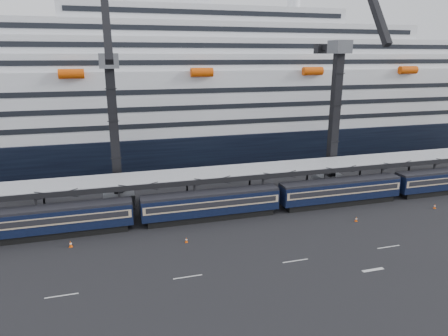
{
  "coord_description": "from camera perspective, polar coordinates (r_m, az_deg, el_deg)",
  "views": [
    {
      "loc": [
        -20.35,
        -39.64,
        21.7
      ],
      "look_at": [
        -6.15,
        10.0,
        7.12
      ],
      "focal_mm": 32.0,
      "sensor_mm": 36.0,
      "label": 1
    }
  ],
  "objects": [
    {
      "name": "train",
      "position": [
        55.6,
        1.49,
        -4.77
      ],
      "size": [
        133.05,
        3.0,
        4.05
      ],
      "color": "black",
      "rests_on": "ground"
    },
    {
      "name": "traffic_cone_c",
      "position": [
        50.95,
        -21.07,
        -10.07
      ],
      "size": [
        0.41,
        0.41,
        0.82
      ],
      "color": "#DB4A06",
      "rests_on": "ground"
    },
    {
      "name": "canopy",
      "position": [
        59.69,
        4.62,
        -0.28
      ],
      "size": [
        130.0,
        6.25,
        5.53
      ],
      "color": "#95979C",
      "rests_on": "ground"
    },
    {
      "name": "ground",
      "position": [
        49.57,
        10.23,
        -10.47
      ],
      "size": [
        260.0,
        260.0,
        0.0
      ],
      "primitive_type": "plane",
      "color": "black",
      "rests_on": "ground"
    },
    {
      "name": "traffic_cone_f",
      "position": [
        66.6,
        27.89,
        -4.84
      ],
      "size": [
        0.36,
        0.36,
        0.71
      ],
      "color": "#DB4A06",
      "rests_on": "ground"
    },
    {
      "name": "traffic_cone_e",
      "position": [
        57.4,
        18.37,
        -6.93
      ],
      "size": [
        0.34,
        0.34,
        0.69
      ],
      "color": "#DB4A06",
      "rests_on": "ground"
    },
    {
      "name": "crane_dark_mid",
      "position": [
        67.78,
        15.78,
        8.11
      ],
      "size": [
        4.5,
        18.24,
        39.64
      ],
      "color": "#46494E",
      "rests_on": "ground"
    },
    {
      "name": "traffic_cone_d",
      "position": [
        48.97,
        -5.4,
        -10.18
      ],
      "size": [
        0.34,
        0.34,
        0.67
      ],
      "color": "#DB4A06",
      "rests_on": "ground"
    },
    {
      "name": "crane_dark_near",
      "position": [
        59.05,
        -15.48,
        5.67
      ],
      "size": [
        4.5,
        17.75,
        35.08
      ],
      "color": "#46494E",
      "rests_on": "ground"
    },
    {
      "name": "cruise_ship",
      "position": [
        88.27,
        -3.31,
        9.66
      ],
      "size": [
        214.09,
        28.84,
        34.0
      ],
      "color": "black",
      "rests_on": "ground"
    },
    {
      "name": "lane_markings",
      "position": [
        49.67,
        21.61,
        -11.32
      ],
      "size": [
        111.0,
        4.27,
        0.02
      ],
      "color": "beige",
      "rests_on": "ground"
    }
  ]
}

